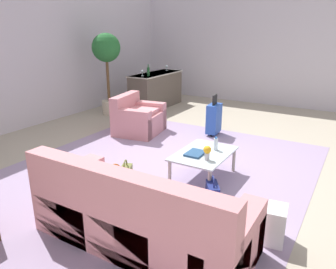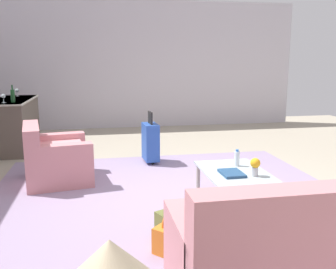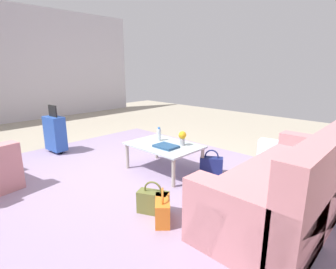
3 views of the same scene
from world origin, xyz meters
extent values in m
plane|color=#A89E89|center=(0.00, 0.00, 0.00)|extent=(12.00, 12.00, 0.00)
cube|color=#9984A3|center=(-0.60, 0.20, 0.00)|extent=(5.20, 4.40, 0.01)
cube|color=#C67F84|center=(-2.10, -0.60, 0.23)|extent=(0.93, 2.30, 0.45)
cube|color=#C67F84|center=(-2.45, -0.60, 0.47)|extent=(0.22, 2.30, 0.94)
cube|color=#C67F84|center=(-2.10, 0.43, 0.30)|extent=(0.93, 0.24, 0.61)
cube|color=#C67F84|center=(-2.10, -1.63, 0.30)|extent=(0.93, 0.24, 0.61)
cube|color=pink|center=(-2.29, -0.08, 0.63)|extent=(0.12, 0.40, 0.40)
cube|color=pink|center=(-2.29, -1.12, 0.63)|extent=(0.13, 0.40, 0.40)
cube|color=silver|center=(-0.40, -0.50, 0.40)|extent=(1.03, 0.71, 0.02)
cylinder|color=#ADA899|center=(-0.87, -0.19, 0.19)|extent=(0.05, 0.05, 0.38)
cylinder|color=#ADA899|center=(0.07, -0.19, 0.19)|extent=(0.05, 0.05, 0.38)
cylinder|color=#ADA899|center=(-0.87, -0.81, 0.19)|extent=(0.05, 0.05, 0.38)
cylinder|color=#ADA899|center=(0.07, -0.81, 0.19)|extent=(0.05, 0.05, 0.38)
cylinder|color=silver|center=(-0.20, -0.60, 0.50)|extent=(0.06, 0.06, 0.18)
cylinder|color=#2D6BBC|center=(-0.20, -0.60, 0.60)|extent=(0.04, 0.04, 0.02)
cube|color=navy|center=(-0.52, -0.42, 0.42)|extent=(0.32, 0.24, 0.03)
cylinder|color=#B2B7BC|center=(-0.62, -0.65, 0.46)|extent=(0.07, 0.07, 0.10)
sphere|color=gold|center=(-0.62, -0.65, 0.56)|extent=(0.11, 0.11, 0.11)
cube|color=#2851AD|center=(1.60, 0.20, 0.35)|extent=(0.42, 0.25, 0.60)
cube|color=black|center=(1.60, 0.20, 0.75)|extent=(0.24, 0.04, 0.20)
cylinder|color=black|center=(1.46, 0.19, 0.03)|extent=(0.02, 0.05, 0.05)
cylinder|color=black|center=(1.74, 0.21, 0.03)|extent=(0.02, 0.05, 0.05)
cube|color=olive|center=(-1.12, 0.40, 0.12)|extent=(0.35, 0.26, 0.24)
torus|color=olive|center=(-1.12, 0.40, 0.26)|extent=(0.19, 0.10, 0.20)
cube|color=navy|center=(-0.96, -0.90, 0.12)|extent=(0.35, 0.29, 0.24)
torus|color=navy|center=(-0.96, -0.90, 0.26)|extent=(0.18, 0.12, 0.20)
cube|color=orange|center=(-1.30, 0.45, 0.12)|extent=(0.32, 0.33, 0.24)
torus|color=orange|center=(-1.30, 0.45, 0.26)|extent=(0.15, 0.15, 0.20)
cube|color=white|center=(-1.40, -1.80, 0.20)|extent=(0.32, 0.24, 0.40)
cube|color=white|center=(-1.42, -1.68, 0.12)|extent=(0.22, 0.09, 0.18)
camera|label=1|loc=(-4.51, -2.35, 2.18)|focal=35.00mm
camera|label=2|loc=(-4.33, 1.02, 1.66)|focal=40.00mm
camera|label=3|loc=(-2.92, 2.08, 1.49)|focal=28.00mm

